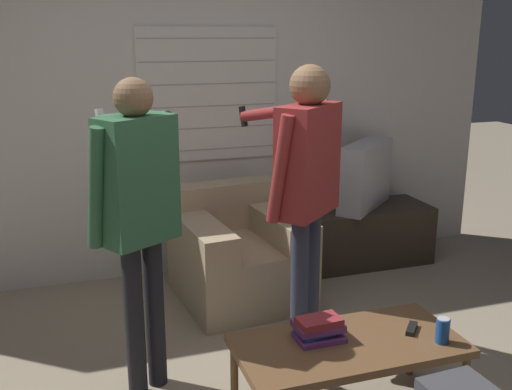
{
  "coord_description": "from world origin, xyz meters",
  "views": [
    {
      "loc": [
        -0.92,
        -2.46,
        1.85
      ],
      "look_at": [
        0.07,
        0.5,
        1.0
      ],
      "focal_mm": 42.0,
      "sensor_mm": 36.0,
      "label": 1
    }
  ],
  "objects_px": {
    "coffee_table": "(349,349)",
    "person_right_standing": "(306,172)",
    "book_stack": "(318,328)",
    "spare_remote": "(412,329)",
    "tv": "(365,175)",
    "person_left_standing": "(137,202)",
    "armchair_beige": "(238,254)",
    "soda_can": "(443,330)"
  },
  "relations": [
    {
      "from": "soda_can",
      "to": "tv",
      "type": "bearing_deg",
      "value": 72.09
    },
    {
      "from": "tv",
      "to": "soda_can",
      "type": "distance_m",
      "value": 2.1
    },
    {
      "from": "book_stack",
      "to": "soda_can",
      "type": "xyz_separation_m",
      "value": [
        0.55,
        -0.22,
        0.01
      ]
    },
    {
      "from": "tv",
      "to": "armchair_beige",
      "type": "bearing_deg",
      "value": -26.45
    },
    {
      "from": "person_left_standing",
      "to": "spare_remote",
      "type": "height_order",
      "value": "person_left_standing"
    },
    {
      "from": "book_stack",
      "to": "soda_can",
      "type": "distance_m",
      "value": 0.59
    },
    {
      "from": "armchair_beige",
      "to": "person_right_standing",
      "type": "relative_size",
      "value": 0.57
    },
    {
      "from": "coffee_table",
      "to": "spare_remote",
      "type": "distance_m",
      "value": 0.35
    },
    {
      "from": "tv",
      "to": "book_stack",
      "type": "distance_m",
      "value": 2.15
    },
    {
      "from": "person_right_standing",
      "to": "spare_remote",
      "type": "relative_size",
      "value": 13.59
    },
    {
      "from": "coffee_table",
      "to": "soda_can",
      "type": "xyz_separation_m",
      "value": [
        0.42,
        -0.15,
        0.1
      ]
    },
    {
      "from": "soda_can",
      "to": "spare_remote",
      "type": "relative_size",
      "value": 1.02
    },
    {
      "from": "armchair_beige",
      "to": "tv",
      "type": "xyz_separation_m",
      "value": [
        1.17,
        0.32,
        0.42
      ]
    },
    {
      "from": "person_right_standing",
      "to": "armchair_beige",
      "type": "bearing_deg",
      "value": 61.9
    },
    {
      "from": "coffee_table",
      "to": "tv",
      "type": "bearing_deg",
      "value": 59.99
    },
    {
      "from": "soda_can",
      "to": "coffee_table",
      "type": "bearing_deg",
      "value": 160.98
    },
    {
      "from": "coffee_table",
      "to": "person_left_standing",
      "type": "height_order",
      "value": "person_left_standing"
    },
    {
      "from": "person_left_standing",
      "to": "book_stack",
      "type": "bearing_deg",
      "value": -62.45
    },
    {
      "from": "armchair_beige",
      "to": "spare_remote",
      "type": "relative_size",
      "value": 7.7
    },
    {
      "from": "book_stack",
      "to": "coffee_table",
      "type": "bearing_deg",
      "value": -29.16
    },
    {
      "from": "spare_remote",
      "to": "tv",
      "type": "bearing_deg",
      "value": 110.2
    },
    {
      "from": "tv",
      "to": "soda_can",
      "type": "height_order",
      "value": "tv"
    },
    {
      "from": "coffee_table",
      "to": "person_right_standing",
      "type": "relative_size",
      "value": 0.65
    },
    {
      "from": "tv",
      "to": "spare_remote",
      "type": "height_order",
      "value": "tv"
    },
    {
      "from": "armchair_beige",
      "to": "tv",
      "type": "relative_size",
      "value": 1.44
    },
    {
      "from": "coffee_table",
      "to": "person_right_standing",
      "type": "distance_m",
      "value": 1.02
    },
    {
      "from": "spare_remote",
      "to": "book_stack",
      "type": "bearing_deg",
      "value": -147.26
    },
    {
      "from": "person_right_standing",
      "to": "soda_can",
      "type": "height_order",
      "value": "person_right_standing"
    },
    {
      "from": "tv",
      "to": "person_right_standing",
      "type": "bearing_deg",
      "value": 6.29
    },
    {
      "from": "book_stack",
      "to": "soda_can",
      "type": "bearing_deg",
      "value": -21.56
    },
    {
      "from": "coffee_table",
      "to": "book_stack",
      "type": "distance_m",
      "value": 0.18
    },
    {
      "from": "tv",
      "to": "person_left_standing",
      "type": "bearing_deg",
      "value": -8.95
    },
    {
      "from": "tv",
      "to": "person_right_standing",
      "type": "xyz_separation_m",
      "value": [
        -0.99,
        -1.11,
        0.34
      ]
    },
    {
      "from": "armchair_beige",
      "to": "soda_can",
      "type": "relative_size",
      "value": 7.57
    },
    {
      "from": "tv",
      "to": "soda_can",
      "type": "bearing_deg",
      "value": 30.19
    },
    {
      "from": "coffee_table",
      "to": "soda_can",
      "type": "relative_size",
      "value": 8.73
    },
    {
      "from": "person_left_standing",
      "to": "soda_can",
      "type": "height_order",
      "value": "person_left_standing"
    },
    {
      "from": "book_stack",
      "to": "person_right_standing",
      "type": "bearing_deg",
      "value": 73.02
    },
    {
      "from": "spare_remote",
      "to": "armchair_beige",
      "type": "bearing_deg",
      "value": 148.02
    },
    {
      "from": "person_left_standing",
      "to": "spare_remote",
      "type": "xyz_separation_m",
      "value": [
        1.25,
        -0.57,
        -0.62
      ]
    },
    {
      "from": "tv",
      "to": "person_right_standing",
      "type": "height_order",
      "value": "person_right_standing"
    },
    {
      "from": "armchair_beige",
      "to": "book_stack",
      "type": "distance_m",
      "value": 1.45
    }
  ]
}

